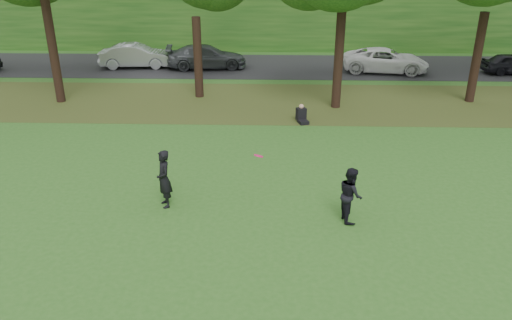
{
  "coord_description": "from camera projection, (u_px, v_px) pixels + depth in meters",
  "views": [
    {
      "loc": [
        0.8,
        -11.55,
        7.59
      ],
      "look_at": [
        0.35,
        2.7,
        1.3
      ],
      "focal_mm": 35.0,
      "sensor_mm": 36.0,
      "label": 1
    }
  ],
  "objects": [
    {
      "name": "street",
      "position": [
        259.0,
        66.0,
        32.85
      ],
      "size": [
        70.0,
        7.0,
        0.02
      ],
      "primitive_type": "cube",
      "color": "black",
      "rests_on": "ground"
    },
    {
      "name": "player_right",
      "position": [
        351.0,
        194.0,
        14.47
      ],
      "size": [
        0.75,
        0.9,
        1.67
      ],
      "primitive_type": "imported",
      "rotation": [
        0.0,
        0.0,
        1.72
      ],
      "color": "black",
      "rests_on": "ground"
    },
    {
      "name": "frisbee",
      "position": [
        259.0,
        156.0,
        14.16
      ],
      "size": [
        0.29,
        0.3,
        0.15
      ],
      "color": "#FF156F",
      "rests_on": "ground"
    },
    {
      "name": "ground",
      "position": [
        240.0,
        243.0,
        13.65
      ],
      "size": [
        120.0,
        120.0,
        0.0
      ],
      "primitive_type": "plane",
      "color": "#28571B",
      "rests_on": "ground"
    },
    {
      "name": "player_left",
      "position": [
        164.0,
        179.0,
        15.21
      ],
      "size": [
        0.68,
        0.8,
        1.84
      ],
      "primitive_type": "imported",
      "rotation": [
        0.0,
        0.0,
        -1.14
      ],
      "color": "black",
      "rests_on": "ground"
    },
    {
      "name": "far_hedge",
      "position": [
        262.0,
        15.0,
        37.33
      ],
      "size": [
        70.0,
        3.0,
        5.0
      ],
      "primitive_type": "cube",
      "color": "#184714",
      "rests_on": "ground"
    },
    {
      "name": "parked_cars",
      "position": [
        237.0,
        59.0,
        31.52
      ],
      "size": [
        38.21,
        3.62,
        1.51
      ],
      "color": "black",
      "rests_on": "street"
    },
    {
      "name": "leaf_litter",
      "position": [
        256.0,
        102.0,
        25.54
      ],
      "size": [
        60.0,
        7.0,
        0.01
      ],
      "primitive_type": "cube",
      "color": "#4E461C",
      "rests_on": "ground"
    },
    {
      "name": "seated_person",
      "position": [
        302.0,
        116.0,
        22.61
      ],
      "size": [
        0.61,
        0.82,
        0.83
      ],
      "rotation": [
        0.0,
        0.0,
        0.3
      ],
      "color": "black",
      "rests_on": "ground"
    }
  ]
}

